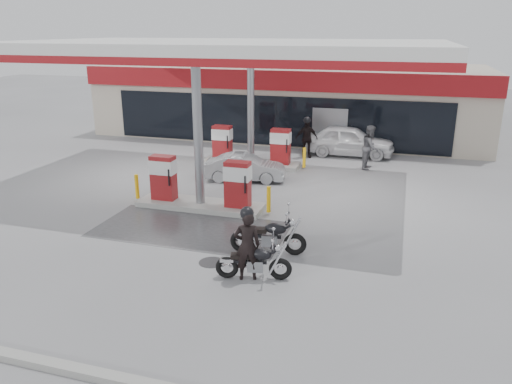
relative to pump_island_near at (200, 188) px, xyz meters
The scene contains 17 objects.
ground 2.12m from the pump_island_near, 90.00° to the right, with size 90.00×90.00×0.00m, color gray.
wet_patch 2.18m from the pump_island_near, 75.96° to the right, with size 6.00×3.00×0.00m, color #4C4C4F.
drain_cover 4.53m from the pump_island_near, 63.43° to the right, with size 0.70×0.70×0.01m, color #38383A.
kerb 9.02m from the pump_island_near, 90.00° to the right, with size 28.00×0.25×0.15m, color gray.
store_building 14.00m from the pump_island_near, 89.98° to the left, with size 22.00×8.22×4.00m.
canopy 5.46m from the pump_island_near, 90.00° to the left, with size 16.00×10.02×5.51m.
pump_island_near is the anchor object (origin of this frame).
pump_island_far 6.00m from the pump_island_near, 90.00° to the left, with size 5.14×1.30×1.78m.
main_motorcycle 5.68m from the pump_island_near, 53.20° to the right, with size 1.91×0.76×0.99m.
biker_main 5.60m from the pump_island_near, 55.03° to the right, with size 0.66×0.44×1.82m, color black.
parked_motorcycle 4.49m from the pump_island_near, 41.76° to the right, with size 2.15×0.82×1.11m.
sedan_white 10.07m from the pump_island_near, 65.96° to the left, with size 1.77×4.39×1.50m, color white.
attendant 8.78m from the pump_island_near, 52.92° to the left, with size 0.96×0.75×1.97m, color #56565B.
hatchback_silver 3.64m from the pump_island_near, 82.35° to the left, with size 1.16×3.33×1.10m, color gray.
parked_car_left 12.82m from the pump_island_near, 110.56° to the left, with size 1.73×4.24×1.23m, color black.
parked_car_right 13.60m from the pump_island_near, 61.93° to the left, with size 1.91×4.14×1.15m, color navy.
biker_walking 8.48m from the pump_island_near, 75.29° to the left, with size 1.11×0.46×1.89m, color black.
Camera 1 is at (6.69, -13.38, 6.03)m, focal length 35.00 mm.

